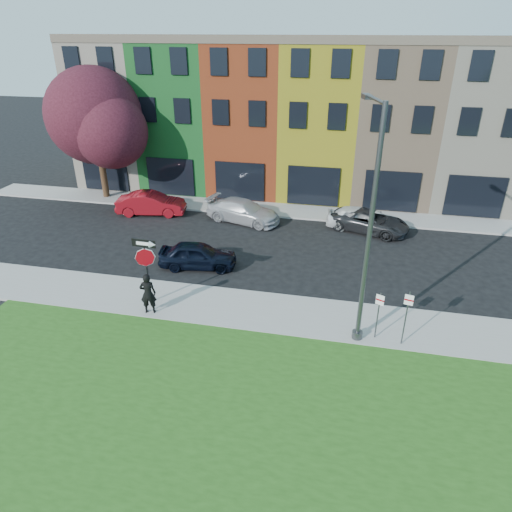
% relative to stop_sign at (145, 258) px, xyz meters
% --- Properties ---
extents(ground, '(120.00, 120.00, 0.00)m').
position_rel_stop_sign_xyz_m(ground, '(5.71, -2.63, -2.27)').
color(ground, black).
rests_on(ground, ground).
extents(sidewalk_near, '(40.00, 3.00, 0.12)m').
position_rel_stop_sign_xyz_m(sidewalk_near, '(7.71, 0.37, -2.21)').
color(sidewalk_near, gray).
rests_on(sidewalk_near, ground).
extents(sidewalk_far, '(40.00, 2.40, 0.12)m').
position_rel_stop_sign_xyz_m(sidewalk_far, '(2.71, 12.37, -2.21)').
color(sidewalk_far, gray).
rests_on(sidewalk_far, ground).
extents(rowhouse_block, '(30.00, 10.12, 10.00)m').
position_rel_stop_sign_xyz_m(rowhouse_block, '(3.21, 18.56, 2.72)').
color(rowhouse_block, beige).
rests_on(rowhouse_block, ground).
extents(stop_sign, '(1.05, 0.11, 3.02)m').
position_rel_stop_sign_xyz_m(stop_sign, '(0.00, 0.00, 0.00)').
color(stop_sign, black).
rests_on(stop_sign, sidewalk_near).
extents(man, '(0.88, 0.76, 1.82)m').
position_rel_stop_sign_xyz_m(man, '(0.30, -0.73, -1.24)').
color(man, black).
rests_on(man, sidewalk_near).
extents(sedan_near, '(2.61, 4.30, 1.32)m').
position_rel_stop_sign_xyz_m(sedan_near, '(0.93, 3.78, -1.61)').
color(sedan_near, black).
rests_on(sedan_near, ground).
extents(parked_car_red, '(3.00, 4.88, 1.44)m').
position_rel_stop_sign_xyz_m(parked_car_red, '(-4.36, 10.12, -1.55)').
color(parked_car_red, maroon).
rests_on(parked_car_red, ground).
extents(parked_car_silver, '(4.18, 5.63, 1.37)m').
position_rel_stop_sign_xyz_m(parked_car_silver, '(1.75, 10.16, -1.59)').
color(parked_car_silver, '#A3A3A8').
rests_on(parked_car_silver, ground).
extents(parked_car_dark, '(4.89, 5.85, 1.27)m').
position_rel_stop_sign_xyz_m(parked_car_dark, '(9.44, 10.22, -1.64)').
color(parked_car_dark, black).
rests_on(parked_car_dark, ground).
extents(parked_car_white, '(1.70, 4.00, 1.35)m').
position_rel_stop_sign_xyz_m(parked_car_white, '(8.86, 10.56, -1.60)').
color(parked_car_white, white).
rests_on(parked_car_white, ground).
extents(street_lamp, '(0.94, 2.53, 8.82)m').
position_rel_stop_sign_xyz_m(street_lamp, '(8.85, -0.54, 2.29)').
color(street_lamp, '#45474A').
rests_on(street_lamp, sidewalk_near).
extents(parking_sign_a, '(0.32, 0.12, 2.29)m').
position_rel_stop_sign_xyz_m(parking_sign_a, '(10.57, -0.74, -0.73)').
color(parking_sign_a, '#45474A').
rests_on(parking_sign_a, sidewalk_near).
extents(parking_sign_b, '(0.30, 0.16, 2.00)m').
position_rel_stop_sign_xyz_m(parking_sign_b, '(9.58, -0.54, -0.89)').
color(parking_sign_b, '#45474A').
rests_on(parking_sign_b, sidewalk_near).
extents(tree_purple, '(7.52, 6.58, 8.69)m').
position_rel_stop_sign_xyz_m(tree_purple, '(-8.67, 12.43, 3.24)').
color(tree_purple, black).
rests_on(tree_purple, sidewalk_far).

